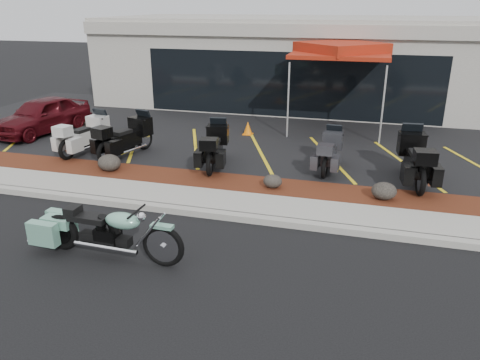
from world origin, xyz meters
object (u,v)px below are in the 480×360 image
(touring_white, at_px, (101,128))
(traffic_cone, at_px, (248,128))
(hero_cruiser, at_px, (163,240))
(parked_car, at_px, (42,115))
(popup_canopy, at_px, (341,51))

(touring_white, height_order, traffic_cone, touring_white)
(hero_cruiser, bearing_deg, traffic_cone, 96.33)
(touring_white, bearing_deg, traffic_cone, -47.59)
(hero_cruiser, distance_m, parked_car, 10.78)
(parked_car, relative_size, popup_canopy, 0.99)
(parked_car, bearing_deg, touring_white, -7.37)
(traffic_cone, xyz_separation_m, popup_canopy, (3.00, 1.63, 2.63))
(traffic_cone, distance_m, popup_canopy, 4.31)
(hero_cruiser, height_order, traffic_cone, hero_cruiser)
(parked_car, xyz_separation_m, traffic_cone, (7.28, 1.72, -0.41))
(hero_cruiser, height_order, popup_canopy, popup_canopy)
(hero_cruiser, distance_m, touring_white, 7.97)
(hero_cruiser, distance_m, traffic_cone, 8.98)
(touring_white, xyz_separation_m, popup_canopy, (7.26, 4.36, 2.23))
(hero_cruiser, height_order, touring_white, touring_white)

